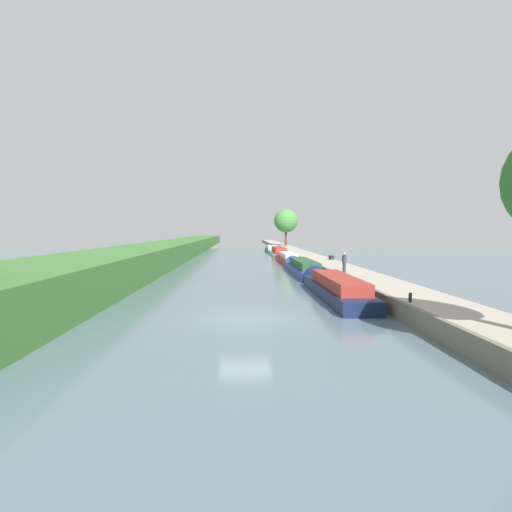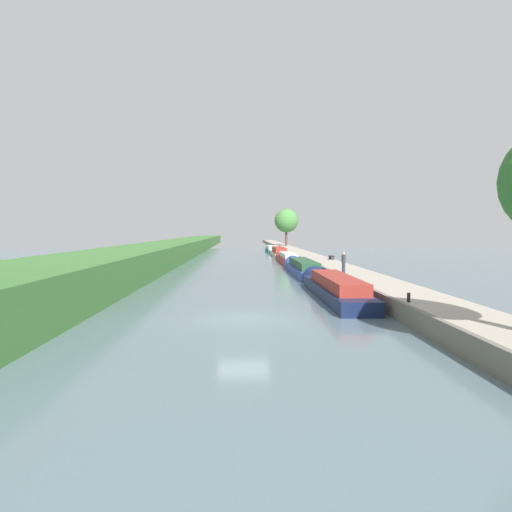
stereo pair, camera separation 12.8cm
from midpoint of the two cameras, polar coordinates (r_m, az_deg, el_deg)
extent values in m
plane|color=slate|center=(20.94, -1.53, -8.39)|extent=(160.00, 160.00, 0.00)
cube|color=#3D7033|center=(23.53, -30.28, -4.52)|extent=(7.44, 260.00, 2.45)
cube|color=#A89E8E|center=(22.85, 22.43, -6.53)|extent=(3.32, 260.00, 0.88)
cube|color=#6B665B|center=(22.18, 18.20, -6.67)|extent=(0.25, 260.00, 0.93)
cube|color=#141E42|center=(27.61, 10.63, -4.73)|extent=(2.15, 12.62, 0.78)
cube|color=maroon|center=(26.90, 10.94, -3.36)|extent=(1.77, 8.83, 0.70)
cone|color=#141E42|center=(34.38, 8.11, -3.10)|extent=(2.05, 1.29, 2.05)
cube|color=#283D93|center=(41.94, 6.32, -1.91)|extent=(2.05, 13.64, 0.78)
cube|color=#234C2D|center=(41.21, 6.46, -0.99)|extent=(1.68, 9.55, 0.68)
cone|color=#283D93|center=(49.29, 5.08, -1.10)|extent=(1.95, 1.23, 1.95)
cube|color=maroon|center=(56.81, 4.28, -0.50)|extent=(1.95, 12.93, 0.77)
cube|color=silver|center=(56.12, 4.36, 0.14)|extent=(1.60, 9.05, 0.57)
cone|color=maroon|center=(63.80, 3.60, -0.06)|extent=(1.85, 1.17, 1.85)
cube|color=beige|center=(71.21, 3.09, 0.24)|extent=(2.07, 12.72, 0.62)
cube|color=maroon|center=(70.53, 3.14, 0.82)|extent=(1.70, 8.90, 0.88)
cone|color=beige|center=(78.15, 2.65, 0.53)|extent=(1.97, 1.24, 1.97)
cube|color=#195B60|center=(84.23, 2.20, 0.74)|extent=(2.15, 9.46, 0.60)
cube|color=silver|center=(83.73, 2.22, 1.15)|extent=(1.76, 6.62, 0.64)
cone|color=#195B60|center=(89.59, 1.95, 0.90)|extent=(2.04, 1.29, 2.04)
cylinder|color=#4C3828|center=(95.13, 4.10, 2.63)|extent=(0.49, 0.49, 4.11)
sphere|color=#47843D|center=(95.14, 4.11, 4.73)|extent=(5.25, 5.25, 5.25)
cylinder|color=#282D42|center=(34.90, 11.72, -1.56)|extent=(0.26, 0.26, 0.82)
cylinder|color=#333338|center=(34.85, 11.73, -0.38)|extent=(0.34, 0.34, 0.62)
sphere|color=tan|center=(34.82, 11.74, 0.31)|extent=(0.22, 0.22, 0.22)
cylinder|color=black|center=(21.64, 19.87, -5.24)|extent=(0.16, 0.16, 0.45)
cylinder|color=black|center=(89.87, 3.19, 1.41)|extent=(0.16, 0.16, 0.45)
cube|color=#333338|center=(50.10, 10.26, -0.28)|extent=(0.40, 0.08, 0.41)
cube|color=#333338|center=(51.27, 9.98, -0.19)|extent=(0.40, 0.08, 0.41)
cube|color=#38383D|center=(50.67, 10.12, 0.03)|extent=(0.44, 1.50, 0.06)
camera|label=1|loc=(0.06, -89.93, 0.00)|focal=29.97mm
camera|label=2|loc=(0.06, 90.07, 0.00)|focal=29.97mm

